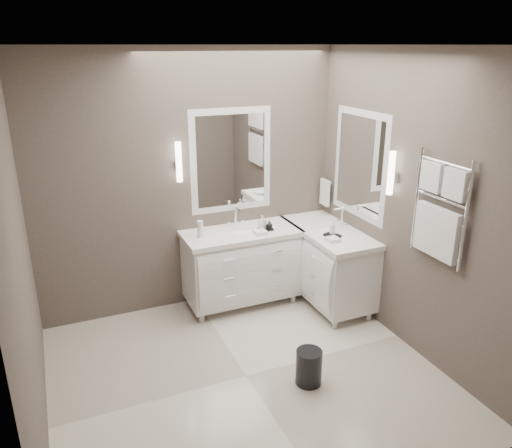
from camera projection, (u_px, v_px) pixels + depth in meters
name	position (u px, v px, depth m)	size (l,w,h in m)	color
floor	(246.00, 376.00, 4.32)	(3.20, 3.00, 0.01)	silver
ceiling	(244.00, 44.00, 3.40)	(3.20, 3.00, 0.01)	white
wall_back	(190.00, 183.00, 5.16)	(3.20, 0.01, 2.70)	#504640
wall_front	(356.00, 325.00, 2.56)	(3.20, 0.01, 2.70)	#504640
wall_left	(18.00, 264.00, 3.26)	(0.01, 3.00, 2.70)	#504640
wall_right	(411.00, 205.00, 4.45)	(0.01, 3.00, 2.70)	#504640
vanity_back	(242.00, 263.00, 5.38)	(1.24, 0.59, 0.97)	white
vanity_right	(327.00, 261.00, 5.42)	(0.59, 1.24, 0.97)	white
mirror_back	(231.00, 161.00, 5.24)	(0.90, 0.02, 1.10)	white
mirror_right	(360.00, 165.00, 5.07)	(0.02, 0.90, 1.10)	white
sconce_back	(179.00, 163.00, 4.96)	(0.06, 0.06, 0.40)	white
sconce_right	(391.00, 174.00, 4.53)	(0.06, 0.06, 0.40)	white
towel_bar_corner	(325.00, 192.00, 5.68)	(0.03, 0.22, 0.30)	white
towel_ladder	(439.00, 215.00, 4.07)	(0.06, 0.58, 0.90)	white
waste_bin	(309.00, 367.00, 4.18)	(0.22, 0.22, 0.31)	black
amenity_tray_back	(266.00, 229.00, 5.27)	(0.14, 0.11, 0.02)	black
amenity_tray_right	(332.00, 235.00, 5.10)	(0.11, 0.15, 0.02)	black
water_bottle	(200.00, 229.00, 5.06)	(0.06, 0.06, 0.17)	silver
soap_bottle_a	(262.00, 222.00, 5.25)	(0.06, 0.06, 0.14)	white
soap_bottle_b	(269.00, 225.00, 5.24)	(0.07, 0.07, 0.09)	black
soap_bottle_c	(333.00, 227.00, 5.07)	(0.06, 0.06, 0.15)	white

